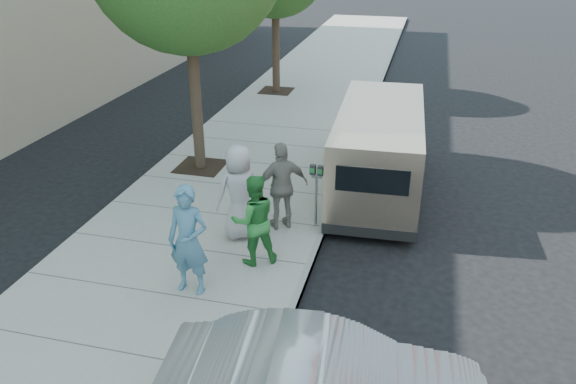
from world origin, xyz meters
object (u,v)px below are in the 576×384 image
at_px(person_green_shirt, 254,220).
at_px(person_officer, 188,241).
at_px(van, 379,149).
at_px(parking_meter, 316,182).
at_px(person_striped_polo, 282,186).
at_px(person_gray_shirt, 239,192).

bearing_deg(person_green_shirt, person_officer, 25.58).
bearing_deg(person_green_shirt, van, -144.99).
bearing_deg(person_green_shirt, parking_meter, -145.61).
relative_size(van, person_striped_polo, 3.03).
bearing_deg(person_officer, van, 65.16).
relative_size(parking_meter, person_gray_shirt, 0.69).
distance_m(person_green_shirt, person_gray_shirt, 1.03).
distance_m(van, person_officer, 5.74).
xyz_separation_m(van, person_officer, (-2.65, -5.09, 0.03)).
bearing_deg(parking_meter, van, 71.32).
height_order(van, person_officer, person_officer).
height_order(van, person_striped_polo, van).
height_order(parking_meter, van, van).
bearing_deg(parking_meter, person_striped_polo, -151.25).
xyz_separation_m(person_green_shirt, person_gray_shirt, (-0.56, 0.85, 0.10)).
relative_size(parking_meter, person_green_shirt, 0.77).
height_order(person_officer, person_gray_shirt, person_officer).
xyz_separation_m(person_officer, person_striped_polo, (0.96, 2.56, -0.05)).
distance_m(van, person_gray_shirt, 3.94).
bearing_deg(van, person_gray_shirt, -130.56).
xyz_separation_m(person_gray_shirt, person_striped_polo, (0.73, 0.56, -0.04)).
bearing_deg(person_striped_polo, person_gray_shirt, 4.62).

